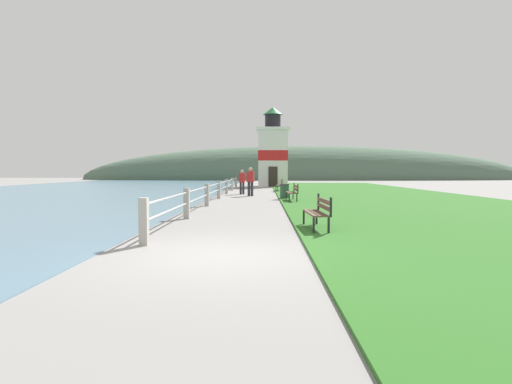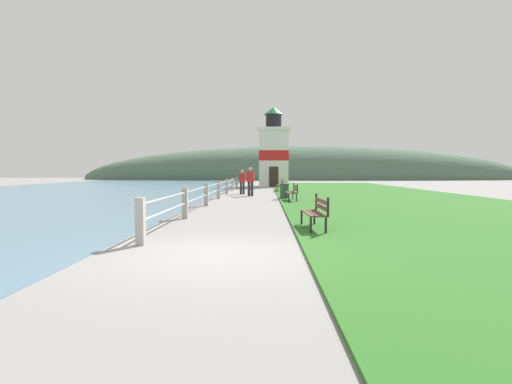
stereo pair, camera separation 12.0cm
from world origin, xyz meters
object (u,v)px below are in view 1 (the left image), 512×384
(park_bench_near, at_px, (319,210))
(person_strolling, at_px, (250,180))
(trash_bin, at_px, (284,192))
(lighthouse, at_px, (273,153))
(park_bench_midway, at_px, (293,191))
(person_by_railing, at_px, (242,181))
(park_bench_far, at_px, (280,184))

(park_bench_near, height_order, person_strolling, person_strolling)
(trash_bin, bearing_deg, lighthouse, 90.77)
(park_bench_midway, relative_size, person_by_railing, 1.14)
(lighthouse, height_order, trash_bin, lighthouse)
(lighthouse, distance_m, trash_bin, 18.76)
(person_strolling, bearing_deg, trash_bin, -131.34)
(park_bench_far, bearing_deg, person_by_railing, 60.65)
(park_bench_midway, relative_size, lighthouse, 0.23)
(person_by_railing, height_order, trash_bin, person_by_railing)
(person_strolling, relative_size, trash_bin, 2.15)
(park_bench_near, bearing_deg, person_strolling, -83.63)
(park_bench_near, relative_size, person_by_railing, 1.05)
(person_strolling, bearing_deg, person_by_railing, 29.97)
(park_bench_midway, bearing_deg, park_bench_near, 87.96)
(park_bench_near, height_order, park_bench_far, same)
(lighthouse, relative_size, person_by_railing, 4.87)
(park_bench_far, bearing_deg, lighthouse, -81.85)
(person_strolling, distance_m, person_by_railing, 2.01)
(park_bench_near, relative_size, person_strolling, 0.96)
(park_bench_far, xyz_separation_m, trash_bin, (-0.12, -8.42, -0.11))
(park_bench_far, relative_size, lighthouse, 0.22)
(park_bench_midway, relative_size, trash_bin, 2.23)
(park_bench_far, height_order, lighthouse, lighthouse)
(park_bench_midway, relative_size, park_bench_far, 1.04)
(park_bench_midway, height_order, person_strolling, person_strolling)
(park_bench_near, xyz_separation_m, lighthouse, (-0.54, 30.23, 2.87))
(park_bench_far, height_order, person_strolling, person_strolling)
(person_strolling, bearing_deg, park_bench_midway, -140.41)
(park_bench_midway, xyz_separation_m, park_bench_far, (-0.23, 10.20, -0.00))
(park_bench_midway, xyz_separation_m, person_by_railing, (-2.98, 6.34, 0.35))
(park_bench_midway, height_order, lighthouse, lighthouse)
(park_bench_midway, distance_m, park_bench_far, 10.20)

